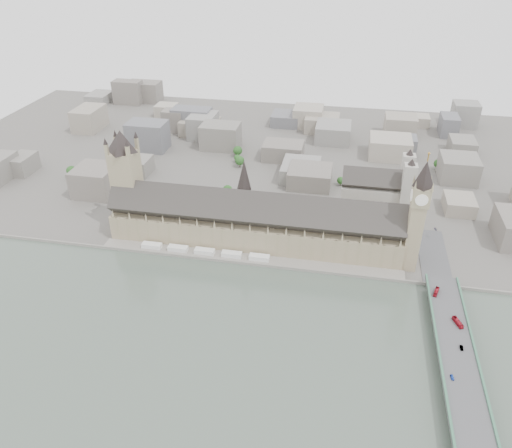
% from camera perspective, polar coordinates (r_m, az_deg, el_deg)
% --- Properties ---
extents(ground, '(900.00, 900.00, 0.00)m').
position_cam_1_polar(ground, '(449.32, -0.72, -3.61)').
color(ground, '#595651').
rests_on(ground, ground).
extents(river_thames, '(600.00, 600.00, 0.00)m').
position_cam_1_polar(river_thames, '(330.96, -6.83, -19.68)').
color(river_thames, '#4D5B4F').
rests_on(river_thames, ground).
extents(embankment_wall, '(600.00, 1.50, 3.00)m').
position_cam_1_polar(embankment_wall, '(436.44, -1.12, -4.54)').
color(embankment_wall, gray).
rests_on(embankment_wall, ground).
extents(river_terrace, '(270.00, 15.00, 2.00)m').
position_cam_1_polar(river_terrace, '(442.72, -0.91, -4.04)').
color(river_terrace, gray).
rests_on(river_terrace, ground).
extents(terrace_tents, '(118.00, 7.00, 4.00)m').
position_cam_1_polar(terrace_tents, '(450.04, -5.90, -3.11)').
color(terrace_tents, white).
rests_on(terrace_tents, river_terrace).
extents(palace_of_westminster, '(265.00, 40.73, 55.44)m').
position_cam_1_polar(palace_of_westminster, '(453.33, -0.23, 0.14)').
color(palace_of_westminster, gray).
rests_on(palace_of_westminster, ground).
extents(elizabeth_tower, '(17.00, 17.00, 107.50)m').
position_cam_1_polar(elizabeth_tower, '(423.78, 18.07, 1.63)').
color(elizabeth_tower, gray).
rests_on(elizabeth_tower, ground).
extents(victoria_tower, '(30.00, 30.00, 100.00)m').
position_cam_1_polar(victoria_tower, '(479.39, -14.61, 5.28)').
color(victoria_tower, gray).
rests_on(victoria_tower, ground).
extents(central_tower, '(13.00, 13.00, 48.00)m').
position_cam_1_polar(central_tower, '(443.73, -1.36, 4.59)').
color(central_tower, gray).
rests_on(central_tower, ground).
extents(westminster_bridge, '(25.00, 325.00, 10.25)m').
position_cam_1_polar(westminster_bridge, '(380.96, 21.59, -12.72)').
color(westminster_bridge, '#474749').
rests_on(westminster_bridge, ground).
extents(bridge_parapets, '(25.00, 235.00, 1.15)m').
position_cam_1_polar(bridge_parapets, '(346.18, 22.80, -17.03)').
color(bridge_parapets, '#3F7357').
rests_on(bridge_parapets, westminster_bridge).
extents(westminster_abbey, '(68.00, 36.00, 64.00)m').
position_cam_1_polar(westminster_abbey, '(512.87, 13.72, 3.38)').
color(westminster_abbey, '#A39B92').
rests_on(westminster_abbey, ground).
extents(city_skyline_inland, '(720.00, 360.00, 38.00)m').
position_cam_1_polar(city_skyline_inland, '(655.87, 3.65, 9.79)').
color(city_skyline_inland, gray).
rests_on(city_skyline_inland, ground).
extents(park_trees, '(110.00, 30.00, 15.00)m').
position_cam_1_polar(park_trees, '(496.82, -0.46, 1.08)').
color(park_trees, '#1C4C1B').
rests_on(park_trees, ground).
extents(red_bus_north, '(5.90, 11.53, 3.14)m').
position_cam_1_polar(red_bus_north, '(412.96, 19.91, -7.28)').
color(red_bus_north, maroon).
rests_on(red_bus_north, westminster_bridge).
extents(red_bus_south, '(6.83, 12.00, 3.29)m').
position_cam_1_polar(red_bus_south, '(389.85, 22.06, -10.35)').
color(red_bus_south, '#A71422').
rests_on(red_bus_south, westminster_bridge).
extents(car_blue, '(2.20, 4.59, 1.51)m').
position_cam_1_polar(car_blue, '(350.13, 21.52, -15.98)').
color(car_blue, '#1C43BA').
rests_on(car_blue, westminster_bridge).
extents(car_silver, '(1.87, 4.95, 1.61)m').
position_cam_1_polar(car_silver, '(371.88, 22.44, -12.94)').
color(car_silver, gray).
rests_on(car_silver, westminster_bridge).
extents(car_approach, '(3.05, 4.79, 1.29)m').
position_cam_1_polar(car_approach, '(495.69, 19.83, -0.56)').
color(car_approach, gray).
rests_on(car_approach, westminster_bridge).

